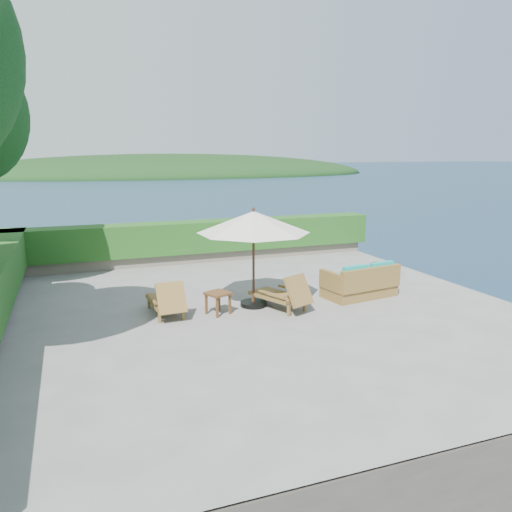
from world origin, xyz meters
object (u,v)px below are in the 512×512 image
object	(u,v)px
lounge_left	(166,300)
side_table	(218,296)
lounge_right	(283,294)
patio_umbrella	(253,223)
wicker_loveseat	(361,283)

from	to	relation	value
lounge_left	side_table	world-z (taller)	lounge_left
lounge_left	side_table	bearing A→B (deg)	-18.03
lounge_left	lounge_right	world-z (taller)	lounge_right
patio_umbrella	side_table	xyz separation A→B (m)	(-0.96, -0.30, -1.57)
side_table	lounge_right	bearing A→B (deg)	-7.62
lounge_right	wicker_loveseat	size ratio (longest dim) A/B	0.84
side_table	wicker_loveseat	xyz separation A→B (m)	(3.74, 0.06, -0.07)
patio_umbrella	lounge_right	world-z (taller)	patio_umbrella
wicker_loveseat	side_table	bearing A→B (deg)	172.25
patio_umbrella	lounge_left	size ratio (longest dim) A/B	2.20
lounge_left	side_table	size ratio (longest dim) A/B	2.39
side_table	wicker_loveseat	size ratio (longest dim) A/B	0.32
lounge_right	patio_umbrella	bearing A→B (deg)	114.47
lounge_left	wicker_loveseat	bearing A→B (deg)	-5.65
lounge_left	side_table	xyz separation A→B (m)	(1.10, -0.30, 0.06)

